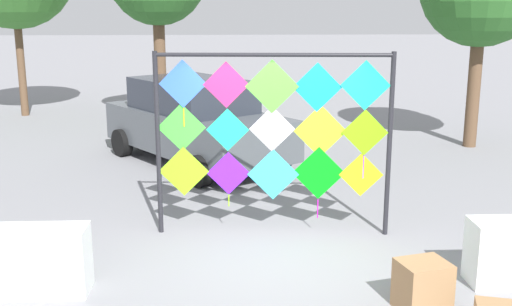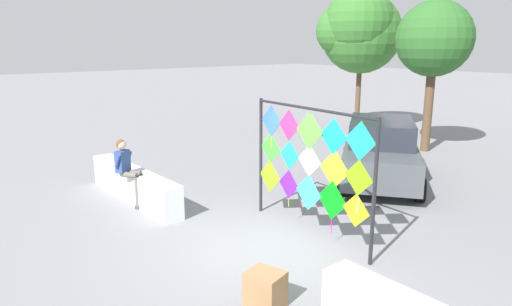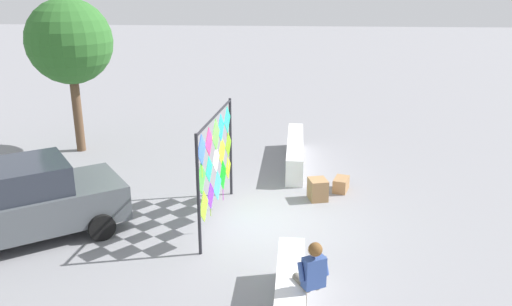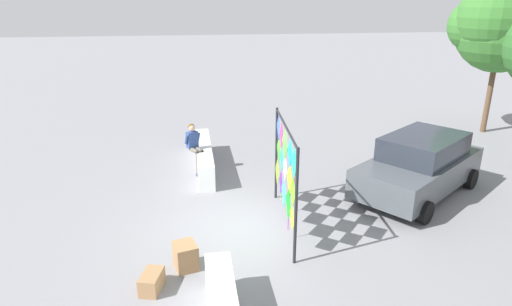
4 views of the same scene
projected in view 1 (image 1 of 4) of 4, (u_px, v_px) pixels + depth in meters
ground at (278, 268)px, 7.99m from camera, size 120.00×120.00×0.00m
kite_display_rack at (274, 126)px, 8.83m from camera, size 3.36×0.31×2.65m
parked_car at (196, 121)px, 13.10m from camera, size 4.23×4.79×1.75m
cardboard_box_large at (423, 286)px, 6.83m from camera, size 0.62×0.57×0.57m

